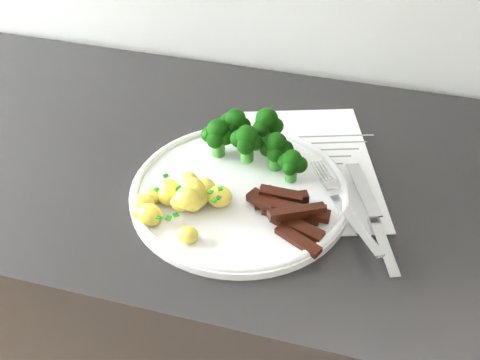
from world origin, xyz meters
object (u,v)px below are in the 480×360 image
Objects in this scene: recipe_paper at (303,166)px; knife at (377,230)px; fork at (346,210)px; broccoli at (253,138)px; plate at (240,192)px; counter at (305,355)px; beef_strips at (288,211)px; potatoes at (181,198)px.

knife is (0.12, -0.11, 0.01)m from recipe_paper.
broccoli is at bearing 151.69° from fork.
plate is 0.20m from knife.
counter is at bearing 118.95° from fork.
recipe_paper is at bearing 13.70° from broccoli.
beef_strips is at bearing -110.95° from counter.
knife is at bearing -19.72° from fork.
beef_strips reaches higher than knife.
broccoli is 1.28× the size of potatoes.
broccoli is 1.42× the size of beef_strips.
beef_strips is (-0.04, -0.09, 0.45)m from counter.
counter is 17.96× the size of potatoes.
beef_strips is (0.08, -0.04, 0.01)m from plate.
plate reaches higher than counter.
counter is 0.50m from potatoes.
potatoes reaches higher than counter.
plate is 1.79× the size of fork.
potatoes is at bearing -118.18° from broccoli.
broccoli reaches higher than potatoes.
potatoes is 0.63× the size of knife.
broccoli is 0.17m from fork.
potatoes is 0.22m from fork.
beef_strips is at bearing -160.63° from fork.
broccoli is (-0.07, -0.02, 0.05)m from recipe_paper.
fork reaches higher than recipe_paper.
broccoli is 0.22m from knife.
plate is 0.09m from potatoes.
potatoes is 1.10× the size of beef_strips.
knife is at bearing 6.29° from potatoes.
beef_strips is (0.08, -0.11, -0.03)m from broccoli.
knife reaches higher than recipe_paper.
recipe_paper is 2.11× the size of broccoli.
potatoes reaches higher than plate.
beef_strips is 0.67× the size of fork.
recipe_paper is at bearing 127.96° from fork.
broccoli is at bearing 153.54° from knife.
potatoes is 0.26m from knife.
broccoli reaches higher than beef_strips.
broccoli is at bearing 61.82° from potatoes.
knife reaches higher than counter.
fork is (0.07, 0.03, -0.00)m from beef_strips.
plate is at bearing 155.20° from beef_strips.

